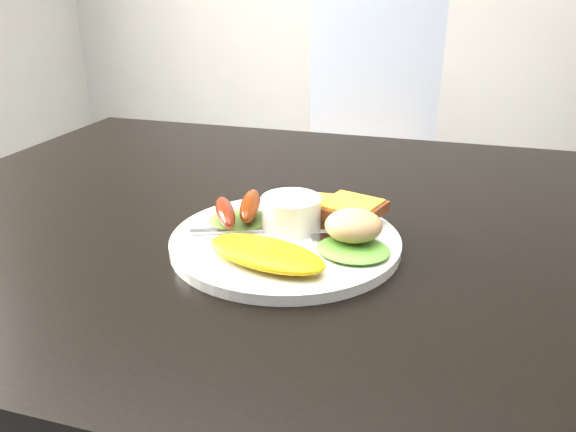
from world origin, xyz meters
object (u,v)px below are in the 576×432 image
object	(u,v)px
dining_table	(349,232)
person	(215,93)
dining_chair	(361,166)
plate	(285,241)

from	to	relation	value
dining_table	person	size ratio (longest dim) A/B	0.75
dining_chair	dining_table	bearing A→B (deg)	-92.58
dining_table	dining_chair	size ratio (longest dim) A/B	2.69
person	plate	size ratio (longest dim) A/B	6.39
dining_table	person	bearing A→B (deg)	129.72
plate	person	bearing A→B (deg)	120.25
person	plate	bearing A→B (deg)	133.74
dining_table	dining_chair	distance (m)	1.19
dining_table	dining_chair	world-z (taller)	dining_table
person	plate	xyz separation A→B (m)	(0.32, -0.55, -0.05)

